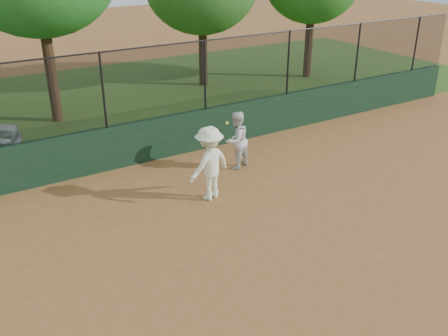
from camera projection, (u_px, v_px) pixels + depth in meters
ground at (249, 278)px, 9.28m from camera, size 80.00×80.00×0.00m
back_wall at (127, 145)px, 13.66m from camera, size 26.00×0.20×1.20m
grass_strip at (68, 108)px, 18.55m from camera, size 36.00×12.00×0.01m
player_second at (236, 140)px, 13.45m from camera, size 0.92×0.80×1.59m
player_main at (209, 163)px, 11.78m from camera, size 1.31×0.96×1.98m
fence_assembly at (120, 87)px, 12.97m from camera, size 26.00×0.06×2.00m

